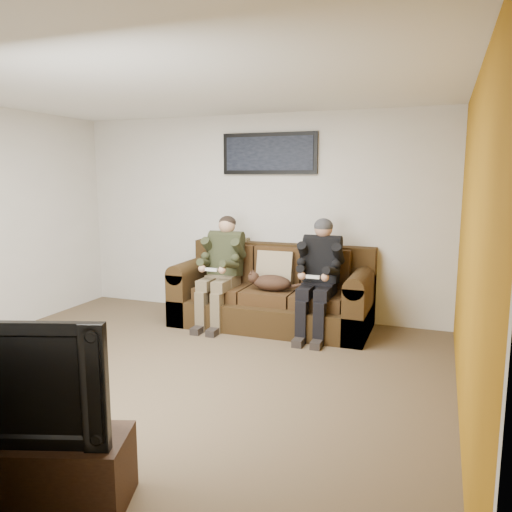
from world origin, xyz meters
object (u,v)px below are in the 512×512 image
at_px(tv_stand, 13,470).
at_px(sofa, 274,295).
at_px(framed_poster, 269,154).
at_px(cat, 270,282).
at_px(television, 6,377).
at_px(person_left, 222,264).
at_px(person_right, 319,270).

bearing_deg(tv_stand, sofa, 67.50).
relative_size(framed_poster, tv_stand, 0.97).
distance_m(cat, tv_stand, 3.59).
height_order(sofa, television, television).
distance_m(tv_stand, television, 0.55).
bearing_deg(sofa, television, -94.08).
bearing_deg(cat, person_left, 177.73).
xyz_separation_m(cat, tv_stand, (-0.30, -3.56, -0.37)).
bearing_deg(person_left, sofa, 18.04).
bearing_deg(tv_stand, person_left, 77.01).
bearing_deg(framed_poster, person_right, -35.56).
relative_size(person_right, tv_stand, 1.04).
distance_m(framed_poster, tv_stand, 4.58).
xyz_separation_m(person_left, cat, (0.64, -0.03, -0.18)).
distance_m(person_right, television, 3.69).
bearing_deg(television, cat, 66.82).
bearing_deg(sofa, framed_poster, 117.67).
distance_m(sofa, cat, 0.31).
xyz_separation_m(sofa, television, (-0.27, -3.78, 0.38)).
relative_size(cat, framed_poster, 0.53).
height_order(person_left, television, person_left).
bearing_deg(television, tv_stand, 0.00).
relative_size(person_left, tv_stand, 1.04).
relative_size(person_left, framed_poster, 1.06).
bearing_deg(person_right, cat, -177.48).
distance_m(person_left, framed_poster, 1.52).
distance_m(person_right, framed_poster, 1.67).
height_order(person_right, tv_stand, person_right).
bearing_deg(tv_stand, person_right, 57.77).
bearing_deg(framed_poster, cat, -69.50).
xyz_separation_m(framed_poster, television, (-0.07, -4.17, -1.35)).
height_order(person_left, cat, person_left).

